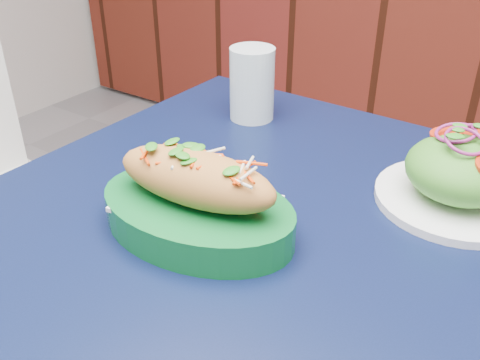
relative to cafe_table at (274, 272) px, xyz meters
The scene contains 4 objects.
cafe_table is the anchor object (origin of this frame).
banh_mi_basket 0.17m from the cafe_table, 132.67° to the right, with size 0.27×0.19×0.12m.
salad_plate 0.28m from the cafe_table, 44.36° to the left, with size 0.21×0.21×0.11m.
water_glass 0.37m from the cafe_table, 128.96° to the left, with size 0.08×0.08×0.13m, color silver.
Camera 1 is at (-0.06, 0.94, 1.15)m, focal length 40.00 mm.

